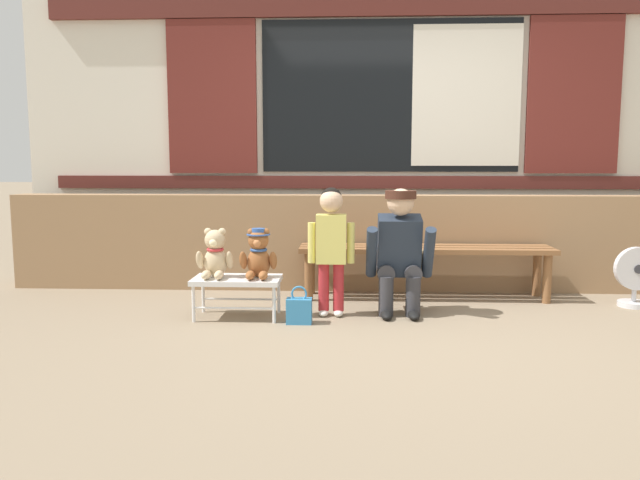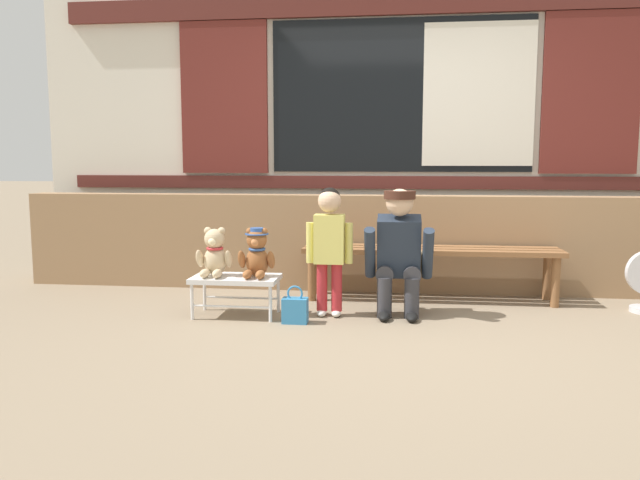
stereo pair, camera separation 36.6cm
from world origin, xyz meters
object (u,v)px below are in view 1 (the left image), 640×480
(wooden_bench_long, at_px, (425,254))
(floor_fan, at_px, (636,277))
(small_display_bench, at_px, (237,282))
(handbag_on_ground, at_px, (299,310))
(child_standing, at_px, (331,237))
(teddy_bear_with_hat, at_px, (258,254))
(adult_crouching, at_px, (401,251))
(teddy_bear_plain, at_px, (215,255))

(wooden_bench_long, xyz_separation_m, floor_fan, (1.63, -0.24, -0.13))
(small_display_bench, distance_m, floor_fan, 3.12)
(wooden_bench_long, relative_size, small_display_bench, 3.28)
(floor_fan, bearing_deg, wooden_bench_long, 171.44)
(handbag_on_ground, height_order, floor_fan, floor_fan)
(child_standing, relative_size, handbag_on_ground, 3.52)
(wooden_bench_long, relative_size, handbag_on_ground, 7.72)
(teddy_bear_with_hat, distance_m, child_standing, 0.55)
(teddy_bear_with_hat, height_order, handbag_on_ground, teddy_bear_with_hat)
(small_display_bench, xyz_separation_m, floor_fan, (3.09, 0.48, -0.03))
(small_display_bench, xyz_separation_m, adult_crouching, (1.21, 0.17, 0.21))
(teddy_bear_with_hat, bearing_deg, handbag_on_ground, -26.17)
(handbag_on_ground, bearing_deg, floor_fan, 13.64)
(teddy_bear_plain, bearing_deg, small_display_bench, -0.51)
(child_standing, bearing_deg, teddy_bear_plain, -174.28)
(child_standing, bearing_deg, floor_fan, 9.43)
(small_display_bench, height_order, teddy_bear_plain, teddy_bear_plain)
(small_display_bench, relative_size, adult_crouching, 0.67)
(teddy_bear_plain, relative_size, adult_crouching, 0.38)
(floor_fan, bearing_deg, child_standing, -170.57)
(wooden_bench_long, distance_m, adult_crouching, 0.62)
(child_standing, bearing_deg, teddy_bear_with_hat, -170.95)
(teddy_bear_plain, distance_m, child_standing, 0.86)
(child_standing, height_order, handbag_on_ground, child_standing)
(teddy_bear_with_hat, height_order, adult_crouching, adult_crouching)
(teddy_bear_with_hat, xyz_separation_m, adult_crouching, (1.05, 0.17, 0.01))
(teddy_bear_plain, distance_m, floor_fan, 3.29)
(child_standing, bearing_deg, small_display_bench, -172.85)
(teddy_bear_with_hat, distance_m, adult_crouching, 1.06)
(small_display_bench, distance_m, adult_crouching, 1.24)
(small_display_bench, bearing_deg, handbag_on_ground, -17.72)
(teddy_bear_plain, bearing_deg, teddy_bear_with_hat, 0.13)
(adult_crouching, bearing_deg, teddy_bear_with_hat, -170.80)
(adult_crouching, bearing_deg, floor_fan, 9.46)
(teddy_bear_plain, relative_size, child_standing, 0.38)
(small_display_bench, relative_size, child_standing, 0.67)
(teddy_bear_plain, height_order, handbag_on_ground, teddy_bear_plain)
(wooden_bench_long, xyz_separation_m, teddy_bear_plain, (-1.62, -0.73, 0.09))
(wooden_bench_long, xyz_separation_m, teddy_bear_with_hat, (-1.30, -0.73, 0.10))
(teddy_bear_plain, relative_size, handbag_on_ground, 1.34)
(wooden_bench_long, xyz_separation_m, adult_crouching, (-0.25, -0.56, 0.11))
(small_display_bench, bearing_deg, wooden_bench_long, 26.55)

